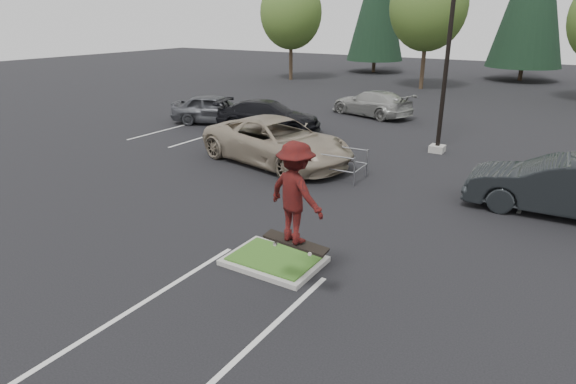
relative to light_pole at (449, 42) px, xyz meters
The scene contains 13 objects.
ground 12.85m from the light_pole, 92.39° to the right, with size 120.00×120.00×0.00m, color black.
grass_median 12.82m from the light_pole, 92.39° to the right, with size 2.20×1.60×0.16m.
stall_lines 7.74m from the light_pole, 107.24° to the right, with size 22.62×17.60×0.01m.
light_pole is the anchor object (origin of this frame).
decid_a 25.86m from the light_pole, 135.75° to the left, with size 5.44×5.44×8.91m.
decid_b 19.70m from the light_pole, 109.35° to the left, with size 5.89×5.89×9.64m.
cart_corral 7.52m from the light_pole, 122.05° to the right, with size 3.67×1.44×1.03m.
skateboarder 13.21m from the light_pole, 86.92° to the right, with size 1.46×1.05×2.20m.
car_l_tan 7.96m from the light_pole, 135.00° to the right, with size 2.96×6.43×1.79m, color gray.
car_l_black 9.32m from the light_pole, behind, with size 2.17×5.33×1.55m, color black.
car_l_grey 12.59m from the light_pole, behind, with size 1.86×4.61×1.57m, color #414348.
car_r_charc 7.94m from the light_pole, 45.36° to the right, with size 1.82×5.22×1.72m, color black.
car_far_silver 8.99m from the light_pole, 132.51° to the left, with size 2.06×5.06×1.47m, color #A5A5A0.
Camera 1 is at (5.66, -8.46, 5.54)m, focal length 30.00 mm.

